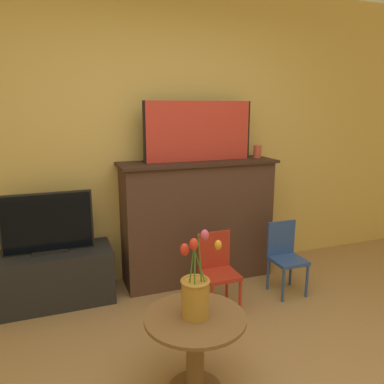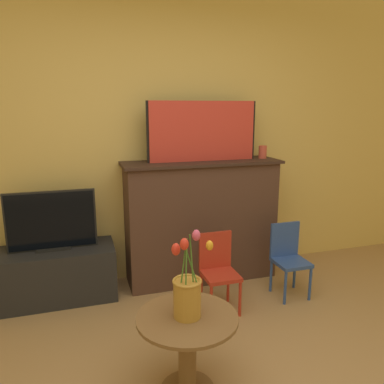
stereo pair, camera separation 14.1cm
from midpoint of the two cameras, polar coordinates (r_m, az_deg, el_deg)
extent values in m
cube|color=#E0BC66|center=(3.50, -7.98, 8.31)|extent=(8.00, 0.06, 2.70)
cube|color=#4C3328|center=(3.54, -0.30, -4.40)|extent=(1.39, 0.40, 1.14)
cube|color=#35231C|center=(3.41, -0.25, 4.53)|extent=(1.45, 0.44, 0.02)
cube|color=black|center=(3.41, -0.17, 9.25)|extent=(1.02, 0.02, 0.53)
cube|color=red|center=(3.40, -0.10, 9.24)|extent=(0.98, 0.02, 0.53)
cylinder|color=#CC4C3D|center=(3.66, 8.84, 6.10)|extent=(0.08, 0.08, 0.12)
cube|color=#232326|center=(3.44, -21.65, -12.01)|extent=(0.98, 0.44, 0.45)
cube|color=black|center=(3.35, -21.98, -8.38)|extent=(0.27, 0.12, 0.02)
cube|color=black|center=(3.29, -22.32, -4.35)|extent=(0.72, 0.02, 0.50)
cube|color=black|center=(3.28, -22.33, -4.40)|extent=(0.69, 0.02, 0.47)
cylinder|color=#B22D1E|center=(2.99, 1.66, -16.58)|extent=(0.02, 0.02, 0.30)
cylinder|color=#B22D1E|center=(3.08, 5.96, -15.74)|extent=(0.02, 0.02, 0.30)
cylinder|color=#B22D1E|center=(3.19, 0.00, -14.60)|extent=(0.02, 0.02, 0.30)
cylinder|color=#B22D1E|center=(3.27, 4.06, -13.90)|extent=(0.02, 0.02, 0.30)
cube|color=#B22D1E|center=(3.06, 2.95, -12.49)|extent=(0.27, 0.27, 0.03)
cube|color=#B22D1E|center=(3.10, 2.07, -8.76)|extent=(0.27, 0.02, 0.31)
cylinder|color=#2D4C99|center=(3.32, 12.51, -13.78)|extent=(0.02, 0.02, 0.30)
cylinder|color=#2D4C99|center=(3.45, 15.96, -12.96)|extent=(0.02, 0.02, 0.30)
cylinder|color=#2D4C99|center=(3.50, 10.36, -12.22)|extent=(0.02, 0.02, 0.30)
cylinder|color=#2D4C99|center=(3.62, 13.70, -11.52)|extent=(0.02, 0.02, 0.30)
cube|color=#2D4C99|center=(3.40, 13.27, -10.12)|extent=(0.27, 0.27, 0.03)
cube|color=#2D4C99|center=(3.44, 12.27, -6.82)|extent=(0.27, 0.02, 0.31)
cylinder|color=brown|center=(2.32, -1.41, -23.73)|extent=(0.10, 0.10, 0.46)
cylinder|color=brown|center=(2.19, -1.45, -18.62)|extent=(0.57, 0.57, 0.02)
cylinder|color=#B78433|center=(2.13, -1.47, -15.98)|extent=(0.15, 0.15, 0.21)
torus|color=#B78433|center=(2.08, -1.49, -13.44)|extent=(0.16, 0.16, 0.02)
cylinder|color=#477A2D|center=(2.02, -1.61, -11.60)|extent=(0.03, 0.05, 0.32)
ellipsoid|color=red|center=(1.92, -1.86, -7.97)|extent=(0.05, 0.05, 0.06)
cylinder|color=#477A2D|center=(2.04, -2.17, -12.04)|extent=(0.05, 0.01, 0.27)
ellipsoid|color=red|center=(1.97, -3.19, -8.77)|extent=(0.05, 0.05, 0.07)
cylinder|color=#477A2D|center=(2.04, -0.75, -11.53)|extent=(0.09, 0.06, 0.29)
ellipsoid|color=orange|center=(1.98, 1.95, -8.10)|extent=(0.04, 0.04, 0.05)
cylinder|color=#477A2D|center=(2.04, -0.75, -11.07)|extent=(0.03, 0.02, 0.34)
ellipsoid|color=#E0517A|center=(1.97, -0.10, -6.60)|extent=(0.04, 0.04, 0.06)
camera|label=1|loc=(0.07, -91.44, -0.33)|focal=35.00mm
camera|label=2|loc=(0.07, 88.56, 0.33)|focal=35.00mm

